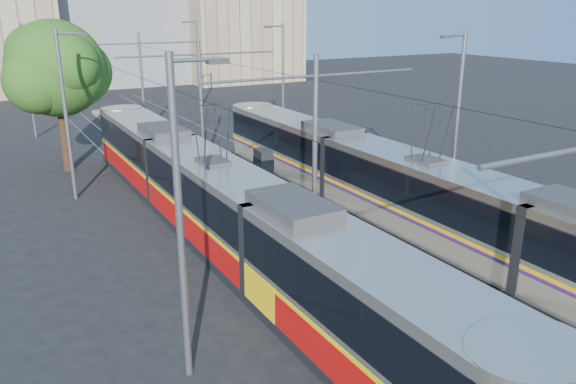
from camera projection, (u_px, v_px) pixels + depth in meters
ground at (461, 331)px, 16.18m from camera, size 160.00×160.00×0.00m
platform at (225, 179)px, 30.18m from camera, size 4.00×50.00×0.30m
tactile_strip_left at (199, 180)px, 29.46m from camera, size 0.70×50.00×0.01m
tactile_strip_right at (249, 173)px, 30.82m from camera, size 0.70×50.00×0.01m
rails at (225, 181)px, 30.23m from camera, size 8.71×70.00×0.03m
tram_left at (215, 202)px, 21.87m from camera, size 2.43×30.43×5.50m
tram_right at (423, 196)px, 22.01m from camera, size 2.43×32.38×5.50m
catenary at (246, 105)px, 26.48m from camera, size 9.20×70.00×7.00m
street_lamps at (195, 95)px, 32.24m from camera, size 15.18×38.22×8.00m
shelter at (264, 172)px, 26.44m from camera, size 0.75×1.11×2.34m
tree at (62, 70)px, 30.91m from camera, size 5.78×5.34×8.40m
building_centre at (116, 25)px, 69.74m from camera, size 18.36×14.28×13.98m
building_right at (239, 36)px, 71.77m from camera, size 14.28×10.20×11.26m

